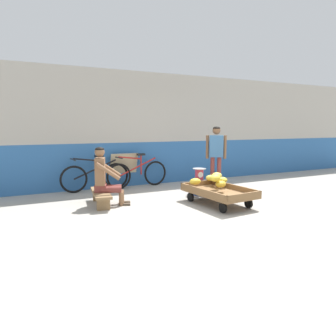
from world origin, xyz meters
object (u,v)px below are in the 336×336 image
(bicycle_far_left, at_px, (137,173))
(customer_adult, at_px, (216,151))
(vendor_seated, at_px, (105,176))
(weighing_scale, at_px, (199,174))
(low_bench, at_px, (101,195))
(bicycle_near_left, at_px, (95,176))
(banana_cart, at_px, (218,193))
(shopping_bag, at_px, (217,191))
(sign_board, at_px, (123,170))
(plastic_crate, at_px, (199,188))

(bicycle_far_left, xyz_separation_m, customer_adult, (1.61, -1.10, 0.60))
(vendor_seated, distance_m, weighing_scale, 2.18)
(low_bench, distance_m, vendor_seated, 0.38)
(vendor_seated, bearing_deg, bicycle_near_left, 84.42)
(banana_cart, height_order, shopping_bag, banana_cart)
(vendor_seated, relative_size, customer_adult, 0.75)
(weighing_scale, bearing_deg, bicycle_far_left, 125.57)
(banana_cart, relative_size, vendor_seated, 1.32)
(banana_cart, bearing_deg, shopping_bag, 57.00)
(weighing_scale, xyz_separation_m, customer_adult, (0.63, 0.27, 0.50))
(bicycle_far_left, height_order, shopping_bag, bicycle_far_left)
(banana_cart, bearing_deg, sign_board, 112.83)
(low_bench, relative_size, customer_adult, 0.74)
(banana_cart, distance_m, vendor_seated, 2.25)
(banana_cart, height_order, customer_adult, customer_adult)
(vendor_seated, bearing_deg, plastic_crate, 1.07)
(banana_cart, height_order, plastic_crate, banana_cart)
(plastic_crate, bearing_deg, customer_adult, 22.68)
(banana_cart, distance_m, sign_board, 2.83)
(shopping_bag, bearing_deg, customer_adult, 58.09)
(customer_adult, bearing_deg, vendor_seated, -173.81)
(plastic_crate, height_order, customer_adult, customer_adult)
(bicycle_near_left, bearing_deg, banana_cart, -52.04)
(sign_board, xyz_separation_m, customer_adult, (1.90, -1.35, 0.52))
(bicycle_near_left, xyz_separation_m, bicycle_far_left, (1.06, -0.03, 0.00))
(low_bench, xyz_separation_m, bicycle_far_left, (1.28, 1.38, 0.15))
(banana_cart, relative_size, bicycle_near_left, 0.91)
(low_bench, distance_m, shopping_bag, 2.53)
(plastic_crate, relative_size, sign_board, 0.42)
(bicycle_far_left, bearing_deg, sign_board, 139.96)
(bicycle_near_left, xyz_separation_m, shopping_bag, (2.29, -1.74, -0.23))
(vendor_seated, xyz_separation_m, weighing_scale, (2.18, 0.04, -0.11))
(vendor_seated, bearing_deg, shopping_bag, -7.24)
(banana_cart, relative_size, bicycle_far_left, 0.91)
(plastic_crate, bearing_deg, shopping_bag, -54.32)
(vendor_seated, relative_size, sign_board, 1.32)
(bicycle_far_left, distance_m, customer_adult, 2.04)
(bicycle_near_left, bearing_deg, customer_adult, -22.96)
(sign_board, relative_size, shopping_bag, 3.60)
(bicycle_near_left, relative_size, bicycle_far_left, 1.00)
(sign_board, xyz_separation_m, shopping_bag, (1.52, -1.96, -0.31))
(customer_adult, bearing_deg, bicycle_far_left, 145.60)
(low_bench, distance_m, sign_board, 1.91)
(customer_adult, bearing_deg, bicycle_near_left, 157.04)
(sign_board, bearing_deg, plastic_crate, -51.78)
(plastic_crate, bearing_deg, bicycle_near_left, 145.60)
(weighing_scale, height_order, bicycle_near_left, bicycle_near_left)
(plastic_crate, bearing_deg, banana_cart, -99.72)
(sign_board, bearing_deg, banana_cart, -67.17)
(sign_board, height_order, shopping_bag, sign_board)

